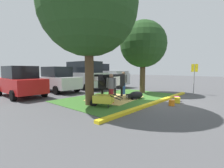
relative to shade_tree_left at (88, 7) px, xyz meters
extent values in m
plane|color=#4C4C4F|center=(3.12, -2.13, -4.81)|extent=(80.00, 80.00, 0.00)
cube|color=#386B28|center=(2.67, 0.17, -4.80)|extent=(7.57, 4.72, 0.02)
cube|color=yellow|center=(2.67, -2.35, -4.75)|extent=(8.77, 0.24, 0.12)
cube|color=tan|center=(2.13, 0.08, -4.78)|extent=(3.50, 2.82, 0.04)
cylinder|color=#4C3823|center=(0.00, 0.00, -3.23)|extent=(0.44, 0.44, 3.15)
sphere|color=#23471E|center=(0.00, 0.00, 0.02)|extent=(4.79, 4.79, 4.79)
cylinder|color=#4C3823|center=(5.35, 0.13, -3.57)|extent=(0.40, 0.40, 2.47)
sphere|color=#23471E|center=(5.35, 0.13, -1.12)|extent=(3.47, 3.47, 3.47)
cube|color=black|center=(2.08, 0.28, -3.71)|extent=(2.40, 1.29, 0.80)
cube|color=white|center=(1.93, 0.24, -3.71)|extent=(1.06, 0.93, 0.56)
cylinder|color=black|center=(0.79, -0.08, -3.61)|extent=(0.70, 0.48, 0.58)
cube|color=black|center=(0.49, -0.16, -3.43)|extent=(0.49, 0.37, 0.32)
cube|color=white|center=(0.29, -0.21, -3.47)|extent=(0.17, 0.22, 0.20)
cylinder|color=black|center=(1.31, -0.19, -4.46)|extent=(0.14, 0.14, 0.70)
cylinder|color=black|center=(1.18, 0.28, -4.46)|extent=(0.14, 0.14, 0.70)
cylinder|color=black|center=(2.97, 0.27, -4.46)|extent=(0.14, 0.14, 0.70)
cylinder|color=black|center=(2.84, 0.74, -4.46)|extent=(0.14, 0.14, 0.70)
cylinder|color=black|center=(3.23, 0.60, -3.96)|extent=(0.06, 0.06, 0.70)
ellipsoid|color=black|center=(2.89, -0.90, -4.57)|extent=(1.17, 0.68, 0.48)
cube|color=black|center=(2.30, -0.79, -4.55)|extent=(0.31, 0.25, 0.22)
cube|color=silver|center=(2.18, -0.76, -4.55)|extent=(0.08, 0.11, 0.16)
cylinder|color=black|center=(2.51, -1.01, -4.75)|extent=(0.36, 0.16, 0.10)
cylinder|color=#23478C|center=(3.68, 0.67, -4.38)|extent=(0.26, 0.26, 0.84)
cylinder|color=slate|center=(3.68, 0.67, -3.67)|extent=(0.34, 0.34, 0.58)
sphere|color=#8C664C|center=(3.68, 0.67, -3.27)|extent=(0.23, 0.23, 0.23)
cylinder|color=slate|center=(3.79, 0.48, -3.64)|extent=(0.09, 0.09, 0.55)
cylinder|color=slate|center=(3.58, 0.86, -3.64)|extent=(0.09, 0.09, 0.55)
cylinder|color=maroon|center=(0.91, -0.65, -4.40)|extent=(0.26, 0.26, 0.81)
cylinder|color=slate|center=(0.91, -0.65, -3.72)|extent=(0.34, 0.34, 0.55)
sphere|color=#8C664C|center=(0.91, -0.65, -3.34)|extent=(0.22, 0.22, 0.22)
cylinder|color=slate|center=(0.82, -0.45, -3.70)|extent=(0.09, 0.09, 0.53)
cylinder|color=slate|center=(1.00, -0.86, -3.70)|extent=(0.09, 0.09, 0.53)
cube|color=gold|center=(0.13, -0.86, -4.41)|extent=(0.93, 1.07, 0.36)
cylinder|color=black|center=(-0.08, -0.41, -4.63)|extent=(0.25, 0.37, 0.36)
cylinder|color=black|center=(0.06, -1.22, -4.69)|extent=(0.04, 0.04, 0.24)
cylinder|color=black|center=(0.46, -1.03, -4.69)|extent=(0.04, 0.04, 0.24)
cylinder|color=black|center=(0.22, -1.54, -4.29)|extent=(0.26, 0.50, 0.23)
cylinder|color=black|center=(0.61, -1.35, -4.29)|extent=(0.26, 0.50, 0.23)
cylinder|color=#99999E|center=(7.28, -2.99, -3.73)|extent=(0.06, 0.06, 2.16)
cube|color=yellow|center=(7.28, -2.99, -2.89)|extent=(0.06, 0.44, 0.56)
cylinder|color=orange|center=(2.60, -3.18, -4.67)|extent=(0.28, 0.28, 0.28)
torus|color=orange|center=(2.60, -3.18, -4.52)|extent=(0.31, 0.31, 0.02)
cylinder|color=yellow|center=(3.43, -3.16, -4.66)|extent=(0.30, 0.30, 0.29)
torus|color=yellow|center=(3.43, -3.16, -4.52)|extent=(0.33, 0.33, 0.02)
cylinder|color=#EA3893|center=(3.92, -2.97, -4.68)|extent=(0.26, 0.26, 0.26)
torus|color=#EA3893|center=(3.92, -2.97, -4.54)|extent=(0.29, 0.29, 0.02)
cube|color=red|center=(-1.39, 5.42, -4.04)|extent=(1.83, 4.41, 0.90)
cube|color=black|center=(-1.39, 5.42, -3.19)|extent=(1.60, 2.21, 0.80)
cylinder|color=black|center=(-0.50, 6.86, -4.49)|extent=(0.22, 0.64, 0.64)
cylinder|color=black|center=(-2.28, 3.99, -4.49)|extent=(0.22, 0.64, 0.64)
cylinder|color=black|center=(-0.48, 4.00, -4.49)|extent=(0.22, 0.64, 0.64)
cube|color=silver|center=(1.43, 5.77, -4.04)|extent=(1.83, 4.41, 0.90)
cube|color=black|center=(1.43, 5.77, -3.19)|extent=(1.60, 2.21, 0.80)
cylinder|color=black|center=(0.52, 7.19, -4.49)|extent=(0.22, 0.64, 0.64)
cylinder|color=black|center=(2.32, 7.20, -4.49)|extent=(0.22, 0.64, 0.64)
cylinder|color=black|center=(0.54, 4.33, -4.49)|extent=(0.22, 0.64, 0.64)
cylinder|color=black|center=(2.34, 4.34, -4.49)|extent=(0.22, 0.64, 0.64)
cube|color=#B7B7BC|center=(4.05, 5.54, -3.89)|extent=(1.93, 4.61, 1.20)
cube|color=black|center=(4.05, 5.54, -2.79)|extent=(1.69, 3.21, 1.00)
cylinder|color=black|center=(3.09, 7.03, -4.49)|extent=(0.22, 0.64, 0.64)
cylinder|color=black|center=(4.99, 7.04, -4.49)|extent=(0.22, 0.64, 0.64)
cylinder|color=black|center=(3.11, 4.04, -4.49)|extent=(0.22, 0.64, 0.64)
cylinder|color=black|center=(5.01, 4.05, -4.49)|extent=(0.22, 0.64, 0.64)
cube|color=#B7B7BC|center=(6.85, 5.73, -3.94)|extent=(2.04, 5.41, 1.10)
cube|color=black|center=(6.84, 6.67, -2.89)|extent=(1.85, 1.81, 1.00)
cube|color=#B7B7BC|center=(6.86, 4.51, -3.27)|extent=(1.92, 2.71, 0.24)
cylinder|color=black|center=(5.84, 7.48, -4.49)|extent=(0.22, 0.64, 0.64)
cylinder|color=black|center=(7.84, 7.49, -4.49)|extent=(0.22, 0.64, 0.64)
cylinder|color=black|center=(5.86, 3.97, -4.49)|extent=(0.22, 0.64, 0.64)
cylinder|color=black|center=(7.86, 3.98, -4.49)|extent=(0.22, 0.64, 0.64)
camera|label=1|loc=(-5.10, -6.05, -3.02)|focal=25.14mm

